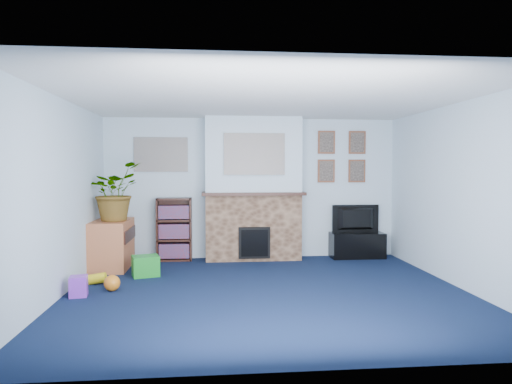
{
  "coord_description": "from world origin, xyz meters",
  "views": [
    {
      "loc": [
        -0.67,
        -5.6,
        1.55
      ],
      "look_at": [
        -0.07,
        0.79,
        1.21
      ],
      "focal_mm": 32.0,
      "sensor_mm": 36.0,
      "label": 1
    }
  ],
  "objects": [
    {
      "name": "tv_stand",
      "position": [
        1.8,
        2.03,
        0.23
      ],
      "size": [
        0.92,
        0.39,
        0.43
      ],
      "primitive_type": "cube",
      "color": "black",
      "rests_on": "ground"
    },
    {
      "name": "green_crate",
      "position": [
        -1.65,
        1.0,
        0.14
      ],
      "size": [
        0.43,
        0.38,
        0.29
      ],
      "primitive_type": "cube",
      "rotation": [
        0.0,
        0.0,
        0.29
      ],
      "color": "#198C26",
      "rests_on": "ground"
    },
    {
      "name": "wall_right",
      "position": [
        2.5,
        0.0,
        1.2
      ],
      "size": [
        0.04,
        4.5,
        2.4
      ],
      "primitive_type": "cube",
      "color": "silver",
      "rests_on": "ground"
    },
    {
      "name": "collage_main",
      "position": [
        0.0,
        1.84,
        1.78
      ],
      "size": [
        1.0,
        0.03,
        0.68
      ],
      "primitive_type": "cube",
      "color": "gray",
      "rests_on": "chimney_breast"
    },
    {
      "name": "mantel_clock",
      "position": [
        -0.04,
        2.0,
        1.22
      ],
      "size": [
        0.11,
        0.07,
        0.15
      ],
      "primitive_type": "cube",
      "color": "gold",
      "rests_on": "chimney_breast"
    },
    {
      "name": "toy_ball",
      "position": [
        -1.95,
        0.22,
        0.09
      ],
      "size": [
        0.2,
        0.2,
        0.2
      ],
      "primitive_type": "sphere",
      "color": "orange",
      "rests_on": "ground"
    },
    {
      "name": "wall_front",
      "position": [
        0.0,
        -2.25,
        1.2
      ],
      "size": [
        5.0,
        0.04,
        2.4
      ],
      "primitive_type": "cube",
      "color": "silver",
      "rests_on": "ground"
    },
    {
      "name": "television",
      "position": [
        1.8,
        2.05,
        0.67
      ],
      "size": [
        0.83,
        0.13,
        0.48
      ],
      "primitive_type": "imported",
      "rotation": [
        0.0,
        0.0,
        3.16
      ],
      "color": "black",
      "rests_on": "tv_stand"
    },
    {
      "name": "wall_back",
      "position": [
        0.0,
        2.25,
        1.2
      ],
      "size": [
        5.0,
        0.04,
        2.4
      ],
      "primitive_type": "cube",
      "color": "silver",
      "rests_on": "ground"
    },
    {
      "name": "potted_plant",
      "position": [
        -2.19,
        1.54,
        1.19
      ],
      "size": [
        0.92,
        0.99,
        0.9
      ],
      "primitive_type": "imported",
      "rotation": [
        0.0,
        0.0,
        1.25
      ],
      "color": "#26661E",
      "rests_on": "sideboard"
    },
    {
      "name": "mantel_can",
      "position": [
        0.69,
        2.0,
        1.21
      ],
      "size": [
        0.06,
        0.06,
        0.12
      ],
      "primitive_type": "cylinder",
      "color": "purple",
      "rests_on": "chimney_breast"
    },
    {
      "name": "sideboard",
      "position": [
        -2.24,
        1.59,
        0.35
      ],
      "size": [
        0.53,
        0.96,
        0.75
      ],
      "primitive_type": "cube",
      "color": "#BD663C",
      "rests_on": "ground"
    },
    {
      "name": "wall_left",
      "position": [
        -2.5,
        0.0,
        1.2
      ],
      "size": [
        0.04,
        4.5,
        2.4
      ],
      "primitive_type": "cube",
      "color": "silver",
      "rests_on": "ground"
    },
    {
      "name": "collage_left",
      "position": [
        -1.55,
        2.23,
        1.78
      ],
      "size": [
        0.9,
        0.03,
        0.58
      ],
      "primitive_type": "cube",
      "color": "gray",
      "rests_on": "wall_back"
    },
    {
      "name": "mantel_candle",
      "position": [
        0.33,
        2.0,
        1.23
      ],
      "size": [
        0.05,
        0.05,
        0.17
      ],
      "primitive_type": "cylinder",
      "color": "#B2BFC6",
      "rests_on": "chimney_breast"
    },
    {
      "name": "chimney_breast",
      "position": [
        0.0,
        2.05,
        1.18
      ],
      "size": [
        1.72,
        0.5,
        2.4
      ],
      "color": "brown",
      "rests_on": "ground"
    },
    {
      "name": "bookshelf",
      "position": [
        -1.33,
        2.11,
        0.5
      ],
      "size": [
        0.58,
        0.28,
        1.05
      ],
      "color": "#321912",
      "rests_on": "ground"
    },
    {
      "name": "mantel_teddy",
      "position": [
        -0.52,
        2.0,
        1.22
      ],
      "size": [
        0.14,
        0.14,
        0.14
      ],
      "primitive_type": "sphere",
      "color": "gray",
      "rests_on": "chimney_breast"
    },
    {
      "name": "portrait_tl",
      "position": [
        1.3,
        2.23,
        2.0
      ],
      "size": [
        0.3,
        0.03,
        0.4
      ],
      "primitive_type": "cube",
      "color": "brown",
      "rests_on": "wall_back"
    },
    {
      "name": "floor",
      "position": [
        0.0,
        0.0,
        0.0
      ],
      "size": [
        5.0,
        4.5,
        0.01
      ],
      "primitive_type": "cube",
      "color": "#0E1935",
      "rests_on": "ground"
    },
    {
      "name": "portrait_br",
      "position": [
        1.85,
        2.23,
        1.5
      ],
      "size": [
        0.3,
        0.03,
        0.4
      ],
      "primitive_type": "cube",
      "color": "brown",
      "rests_on": "wall_back"
    },
    {
      "name": "ceiling",
      "position": [
        0.0,
        0.0,
        2.4
      ],
      "size": [
        5.0,
        4.5,
        0.01
      ],
      "primitive_type": "cube",
      "color": "white",
      "rests_on": "wall_back"
    },
    {
      "name": "toy_block",
      "position": [
        -2.3,
        0.01,
        0.11
      ],
      "size": [
        0.23,
        0.23,
        0.25
      ],
      "primitive_type": "cube",
      "rotation": [
        0.0,
        0.0,
        0.17
      ],
      "color": "purple",
      "rests_on": "ground"
    },
    {
      "name": "portrait_bl",
      "position": [
        1.3,
        2.23,
        1.5
      ],
      "size": [
        0.3,
        0.03,
        0.4
      ],
      "primitive_type": "cube",
      "color": "brown",
      "rests_on": "wall_back"
    },
    {
      "name": "toy_tube",
      "position": [
        -2.25,
        0.59,
        0.07
      ],
      "size": [
        0.31,
        0.14,
        0.18
      ],
      "primitive_type": "cylinder",
      "rotation": [
        0.0,
        1.43,
        0.0
      ],
      "color": "yellow",
      "rests_on": "ground"
    },
    {
      "name": "portrait_tr",
      "position": [
        1.85,
        2.23,
        2.0
      ],
      "size": [
        0.3,
        0.03,
        0.4
      ],
      "primitive_type": "cube",
      "color": "brown",
      "rests_on": "wall_back"
    }
  ]
}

